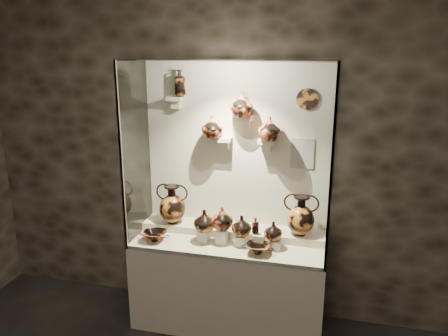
{
  "coord_description": "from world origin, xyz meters",
  "views": [
    {
      "loc": [
        0.81,
        -1.28,
        2.49
      ],
      "look_at": [
        -0.06,
        2.24,
        1.49
      ],
      "focal_mm": 35.0,
      "sensor_mm": 36.0,
      "label": 1
    }
  ],
  "objects_px": {
    "amphora_left": "(172,204)",
    "kylix_left": "(155,235)",
    "ovoid_vase_c": "(269,129)",
    "ovoid_vase_a": "(212,127)",
    "jug_b": "(222,218)",
    "jug_a": "(204,221)",
    "jug_c": "(242,226)",
    "jug_e": "(273,231)",
    "amphora_right": "(301,215)",
    "ovoid_vase_b": "(242,105)",
    "lekythos_small": "(256,225)",
    "lekythos_tall": "(180,82)",
    "kylix_right": "(258,248)"
  },
  "relations": [
    {
      "from": "jug_b",
      "to": "jug_e",
      "type": "relative_size",
      "value": 1.23
    },
    {
      "from": "kylix_left",
      "to": "ovoid_vase_c",
      "type": "xyz_separation_m",
      "value": [
        0.95,
        0.33,
        0.94
      ]
    },
    {
      "from": "jug_a",
      "to": "lekythos_tall",
      "type": "xyz_separation_m",
      "value": [
        -0.3,
        0.29,
        1.17
      ]
    },
    {
      "from": "jug_b",
      "to": "kylix_left",
      "type": "bearing_deg",
      "value": 165.72
    },
    {
      "from": "jug_c",
      "to": "jug_a",
      "type": "bearing_deg",
      "value": -173.04
    },
    {
      "from": "jug_b",
      "to": "ovoid_vase_a",
      "type": "relative_size",
      "value": 1.01
    },
    {
      "from": "amphora_left",
      "to": "kylix_left",
      "type": "bearing_deg",
      "value": -85.31
    },
    {
      "from": "jug_a",
      "to": "amphora_left",
      "type": "bearing_deg",
      "value": 176.74
    },
    {
      "from": "ovoid_vase_a",
      "to": "amphora_right",
      "type": "bearing_deg",
      "value": -4.05
    },
    {
      "from": "amphora_right",
      "to": "lekythos_small",
      "type": "bearing_deg",
      "value": -128.32
    },
    {
      "from": "amphora_left",
      "to": "amphora_right",
      "type": "height_order",
      "value": "amphora_left"
    },
    {
      "from": "jug_e",
      "to": "ovoid_vase_b",
      "type": "xyz_separation_m",
      "value": [
        -0.33,
        0.23,
        1.03
      ]
    },
    {
      "from": "kylix_right",
      "to": "jug_a",
      "type": "bearing_deg",
      "value": -169.56
    },
    {
      "from": "ovoid_vase_b",
      "to": "kylix_right",
      "type": "bearing_deg",
      "value": -37.15
    },
    {
      "from": "amphora_right",
      "to": "lekythos_tall",
      "type": "distance_m",
      "value": 1.58
    },
    {
      "from": "jug_a",
      "to": "jug_e",
      "type": "height_order",
      "value": "jug_a"
    },
    {
      "from": "amphora_left",
      "to": "amphora_right",
      "type": "relative_size",
      "value": 1.01
    },
    {
      "from": "kylix_left",
      "to": "ovoid_vase_b",
      "type": "xyz_separation_m",
      "value": [
        0.71,
        0.33,
        1.14
      ]
    },
    {
      "from": "amphora_left",
      "to": "jug_a",
      "type": "xyz_separation_m",
      "value": [
        0.37,
        -0.19,
        -0.05
      ]
    },
    {
      "from": "lekythos_tall",
      "to": "ovoid_vase_b",
      "type": "height_order",
      "value": "lekythos_tall"
    },
    {
      "from": "amphora_left",
      "to": "jug_e",
      "type": "height_order",
      "value": "amphora_left"
    },
    {
      "from": "amphora_right",
      "to": "ovoid_vase_a",
      "type": "height_order",
      "value": "ovoid_vase_a"
    },
    {
      "from": "lekythos_tall",
      "to": "kylix_right",
      "type": "bearing_deg",
      "value": -40.41
    },
    {
      "from": "jug_c",
      "to": "amphora_left",
      "type": "bearing_deg",
      "value": 170.24
    },
    {
      "from": "amphora_left",
      "to": "jug_b",
      "type": "relative_size",
      "value": 1.85
    },
    {
      "from": "jug_a",
      "to": "jug_b",
      "type": "distance_m",
      "value": 0.16
    },
    {
      "from": "jug_a",
      "to": "jug_c",
      "type": "bearing_deg",
      "value": 26.7
    },
    {
      "from": "kylix_right",
      "to": "ovoid_vase_c",
      "type": "relative_size",
      "value": 1.23
    },
    {
      "from": "jug_a",
      "to": "ovoid_vase_b",
      "type": "distance_m",
      "value": 1.06
    },
    {
      "from": "jug_c",
      "to": "ovoid_vase_b",
      "type": "relative_size",
      "value": 0.89
    },
    {
      "from": "jug_b",
      "to": "ovoid_vase_a",
      "type": "xyz_separation_m",
      "value": [
        -0.15,
        0.23,
        0.76
      ]
    },
    {
      "from": "jug_b",
      "to": "lekythos_tall",
      "type": "bearing_deg",
      "value": 124.4
    },
    {
      "from": "amphora_left",
      "to": "jug_a",
      "type": "distance_m",
      "value": 0.42
    },
    {
      "from": "jug_c",
      "to": "jug_e",
      "type": "relative_size",
      "value": 1.13
    },
    {
      "from": "amphora_right",
      "to": "ovoid_vase_b",
      "type": "distance_m",
      "value": 1.09
    },
    {
      "from": "kylix_left",
      "to": "kylix_right",
      "type": "bearing_deg",
      "value": -26.2
    },
    {
      "from": "jug_b",
      "to": "kylix_right",
      "type": "relative_size",
      "value": 0.78
    },
    {
      "from": "ovoid_vase_a",
      "to": "ovoid_vase_b",
      "type": "bearing_deg",
      "value": -1.18
    },
    {
      "from": "ovoid_vase_c",
      "to": "ovoid_vase_a",
      "type": "bearing_deg",
      "value": 156.91
    },
    {
      "from": "ovoid_vase_a",
      "to": "ovoid_vase_c",
      "type": "relative_size",
      "value": 0.94
    },
    {
      "from": "kylix_left",
      "to": "amphora_left",
      "type": "bearing_deg",
      "value": 50.83
    },
    {
      "from": "jug_a",
      "to": "lekythos_tall",
      "type": "relative_size",
      "value": 0.75
    },
    {
      "from": "jug_a",
      "to": "ovoid_vase_b",
      "type": "xyz_separation_m",
      "value": [
        0.27,
        0.25,
        0.99
      ]
    },
    {
      "from": "ovoid_vase_b",
      "to": "ovoid_vase_c",
      "type": "distance_m",
      "value": 0.31
    },
    {
      "from": "amphora_right",
      "to": "jug_c",
      "type": "distance_m",
      "value": 0.53
    },
    {
      "from": "amphora_right",
      "to": "ovoid_vase_c",
      "type": "bearing_deg",
      "value": -164.0
    },
    {
      "from": "jug_a",
      "to": "ovoid_vase_c",
      "type": "height_order",
      "value": "ovoid_vase_c"
    },
    {
      "from": "amphora_left",
      "to": "kylix_right",
      "type": "bearing_deg",
      "value": -0.03
    },
    {
      "from": "jug_b",
      "to": "kylix_right",
      "type": "distance_m",
      "value": 0.41
    },
    {
      "from": "jug_c",
      "to": "ovoid_vase_b",
      "type": "height_order",
      "value": "ovoid_vase_b"
    }
  ]
}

